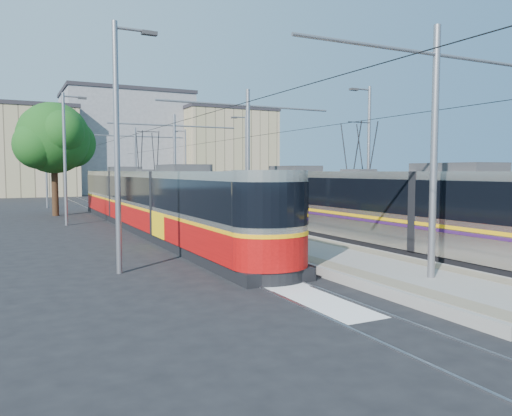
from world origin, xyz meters
TOP-DOWN VIEW (x-y plane):
  - ground at (0.00, 0.00)m, footprint 160.00×160.00m
  - platform at (0.00, 17.00)m, footprint 4.00×50.00m
  - tactile_strip_left at (-1.45, 17.00)m, footprint 0.70×50.00m
  - tactile_strip_right at (1.45, 17.00)m, footprint 0.70×50.00m
  - rails at (0.00, 17.00)m, footprint 8.71×70.00m
  - track_arrow at (-3.60, -3.00)m, footprint 1.20×5.00m
  - tram_left at (-3.60, 13.43)m, footprint 2.43×30.93m
  - tram_right at (3.60, 3.92)m, footprint 2.43×27.77m
  - catenary at (0.00, 14.15)m, footprint 9.20×70.00m
  - street_lamps at (-0.00, 21.00)m, footprint 15.18×38.22m
  - shelter at (-0.05, 11.01)m, footprint 0.77×1.14m
  - tree at (-7.18, 25.53)m, footprint 5.73×5.30m
  - building_left at (-10.00, 60.00)m, footprint 16.32×12.24m
  - building_centre at (6.00, 64.00)m, footprint 18.36×14.28m
  - building_right at (20.00, 58.00)m, footprint 14.28×10.20m

SIDE VIEW (x-z plane):
  - ground at x=0.00m, z-range 0.00..0.00m
  - track_arrow at x=-3.60m, z-range 0.00..0.01m
  - rails at x=0.00m, z-range 0.00..0.03m
  - platform at x=0.00m, z-range 0.00..0.30m
  - tactile_strip_left at x=-1.45m, z-range 0.30..0.31m
  - tactile_strip_right at x=1.45m, z-range 0.30..0.31m
  - shelter at x=-0.05m, z-range 0.36..2.76m
  - tram_left at x=-3.60m, z-range -1.04..4.46m
  - tram_right at x=3.60m, z-range -0.89..4.61m
  - street_lamps at x=0.00m, z-range 0.18..8.18m
  - catenary at x=0.00m, z-range 1.02..8.02m
  - tree at x=-7.18m, z-range 1.47..9.79m
  - building_left at x=-10.00m, z-range 0.01..11.98m
  - building_right at x=20.00m, z-range 0.01..12.94m
  - building_centre at x=6.00m, z-range 0.01..15.31m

